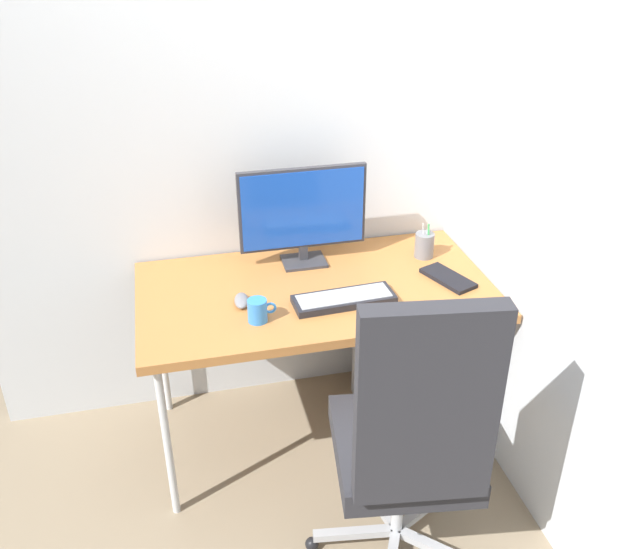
{
  "coord_description": "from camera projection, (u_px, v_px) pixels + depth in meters",
  "views": [
    {
      "loc": [
        -0.53,
        -2.31,
        2.13
      ],
      "look_at": [
        0.0,
        -0.08,
        0.85
      ],
      "focal_mm": 38.54,
      "sensor_mm": 36.0,
      "label": 1
    }
  ],
  "objects": [
    {
      "name": "ground_plane",
      "position": [
        316.0,
        431.0,
        3.1
      ],
      "size": [
        8.0,
        8.0,
        0.0
      ],
      "primitive_type": "plane",
      "color": "gray"
    },
    {
      "name": "wall_back",
      "position": [
        292.0,
        100.0,
        2.77
      ],
      "size": [
        2.71,
        0.04,
        2.8
      ],
      "primitive_type": "cube",
      "color": "silver",
      "rests_on": "ground_plane"
    },
    {
      "name": "wall_side_right",
      "position": [
        529.0,
        130.0,
        2.41
      ],
      "size": [
        0.04,
        2.07,
        2.8
      ],
      "primitive_type": "cube",
      "color": "silver",
      "rests_on": "ground_plane"
    },
    {
      "name": "desk",
      "position": [
        316.0,
        296.0,
        2.76
      ],
      "size": [
        1.4,
        0.76,
        0.75
      ],
      "color": "#B27038",
      "rests_on": "ground_plane"
    },
    {
      "name": "office_chair",
      "position": [
        412.0,
        438.0,
        2.18
      ],
      "size": [
        0.64,
        0.64,
        1.19
      ],
      "color": "black",
      "rests_on": "ground_plane"
    },
    {
      "name": "filing_cabinet",
      "position": [
        413.0,
        361.0,
        3.08
      ],
      "size": [
        0.44,
        0.45,
        0.59
      ],
      "color": "#9EA0A5",
      "rests_on": "ground_plane"
    },
    {
      "name": "monitor",
      "position": [
        303.0,
        212.0,
        2.82
      ],
      "size": [
        0.53,
        0.15,
        0.42
      ],
      "color": "#333338",
      "rests_on": "desk"
    },
    {
      "name": "keyboard",
      "position": [
        344.0,
        299.0,
        2.63
      ],
      "size": [
        0.4,
        0.16,
        0.03
      ],
      "color": "black",
      "rests_on": "desk"
    },
    {
      "name": "mouse",
      "position": [
        242.0,
        301.0,
        2.62
      ],
      "size": [
        0.07,
        0.11,
        0.03
      ],
      "primitive_type": "ellipsoid",
      "rotation": [
        0.0,
        0.0,
        -0.11
      ],
      "color": "slate",
      "rests_on": "desk"
    },
    {
      "name": "pen_holder",
      "position": [
        424.0,
        245.0,
        2.95
      ],
      "size": [
        0.08,
        0.08,
        0.16
      ],
      "color": "slate",
      "rests_on": "desk"
    },
    {
      "name": "notebook",
      "position": [
        448.0,
        278.0,
        2.79
      ],
      "size": [
        0.18,
        0.26,
        0.02
      ],
      "primitive_type": "cube",
      "rotation": [
        0.0,
        0.0,
        0.38
      ],
      "color": "black",
      "rests_on": "desk"
    },
    {
      "name": "coffee_mug",
      "position": [
        258.0,
        310.0,
        2.5
      ],
      "size": [
        0.11,
        0.07,
        0.09
      ],
      "color": "#337FD8",
      "rests_on": "desk"
    }
  ]
}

